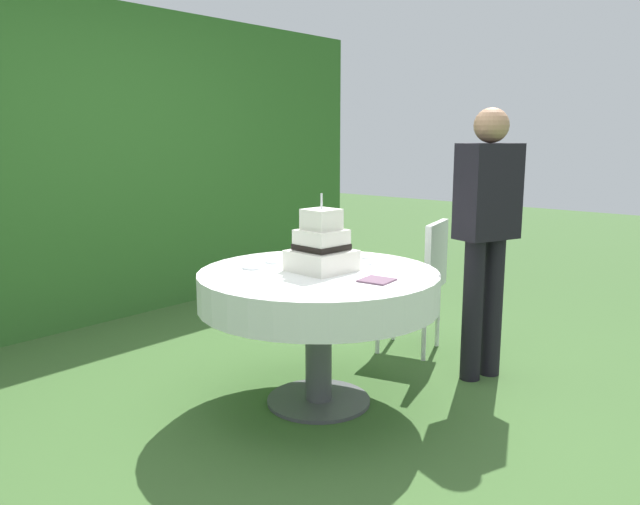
% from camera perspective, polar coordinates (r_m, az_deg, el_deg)
% --- Properties ---
extents(ground_plane, '(20.00, 20.00, 0.00)m').
position_cam_1_polar(ground_plane, '(3.57, -0.13, -13.34)').
color(ground_plane, '#3D602D').
extents(foliage_hedge, '(5.95, 0.56, 2.44)m').
position_cam_1_polar(foliage_hedge, '(5.28, -21.61, 7.39)').
color(foliage_hedge, '#336628').
rests_on(foliage_hedge, ground_plane).
extents(cake_table, '(1.28, 1.28, 0.74)m').
position_cam_1_polar(cake_table, '(3.36, -0.14, -3.49)').
color(cake_table, '#4C4C51').
rests_on(cake_table, ground_plane).
extents(wedding_cake, '(0.32, 0.32, 0.41)m').
position_cam_1_polar(wedding_cake, '(3.34, 0.14, 0.48)').
color(wedding_cake, white).
rests_on(wedding_cake, cake_table).
extents(serving_plate_near, '(0.12, 0.12, 0.01)m').
position_cam_1_polar(serving_plate_near, '(3.58, -4.04, -0.81)').
color(serving_plate_near, white).
rests_on(serving_plate_near, cake_table).
extents(serving_plate_far, '(0.10, 0.10, 0.01)m').
position_cam_1_polar(serving_plate_far, '(3.54, 3.96, -0.94)').
color(serving_plate_far, white).
rests_on(serving_plate_far, cake_table).
extents(serving_plate_left, '(0.13, 0.13, 0.01)m').
position_cam_1_polar(serving_plate_left, '(3.74, 4.03, -0.30)').
color(serving_plate_left, white).
rests_on(serving_plate_left, cake_table).
extents(serving_plate_right, '(0.12, 0.12, 0.01)m').
position_cam_1_polar(serving_plate_right, '(3.43, -6.06, -1.32)').
color(serving_plate_right, white).
rests_on(serving_plate_right, cake_table).
extents(napkin_stack, '(0.17, 0.17, 0.01)m').
position_cam_1_polar(napkin_stack, '(3.13, 5.17, -2.52)').
color(napkin_stack, '#6B4C60').
rests_on(napkin_stack, cake_table).
extents(garden_chair, '(0.49, 0.49, 0.89)m').
position_cam_1_polar(garden_chair, '(4.24, 9.11, -1.89)').
color(garden_chair, white).
rests_on(garden_chair, ground_plane).
extents(standing_person, '(0.41, 0.31, 1.60)m').
position_cam_1_polar(standing_person, '(3.80, 14.83, 2.40)').
color(standing_person, black).
rests_on(standing_person, ground_plane).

